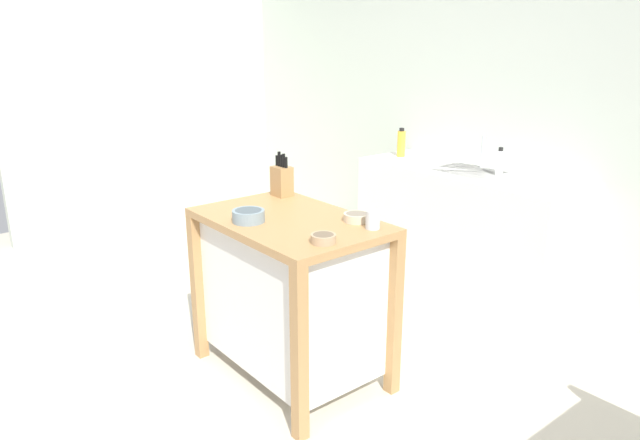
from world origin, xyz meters
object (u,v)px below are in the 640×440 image
trash_bin (227,276)px  drinking_cup (373,220)px  kitchen_island (290,289)px  bottle_hand_soap (401,143)px  bowl_ceramic_small (356,217)px  bowl_ceramic_wide (248,216)px  knife_block (282,180)px  sink_faucet (483,152)px  bottle_dish_soap (500,163)px  bowl_stoneware_deep (323,238)px

trash_bin → drinking_cup: bearing=8.5°
kitchen_island → bottle_hand_soap: 1.85m
bowl_ceramic_small → bowl_ceramic_wide: bowl_ceramic_wide is taller
bottle_hand_soap → bowl_ceramic_wide: bearing=-69.3°
knife_block → bowl_ceramic_wide: bearing=-54.2°
sink_faucet → drinking_cup: bearing=-71.6°
kitchen_island → bottle_dish_soap: bottle_dish_soap is taller
knife_block → drinking_cup: size_ratio=2.84×
bowl_stoneware_deep → trash_bin: size_ratio=0.18×
bowl_ceramic_wide → sink_faucet: sink_faucet is taller
bowl_ceramic_small → bowl_ceramic_wide: (-0.33, -0.42, 0.01)m
bowl_ceramic_small → sink_faucet: bearing=103.9°
sink_faucet → kitchen_island: bearing=-85.9°
knife_block → trash_bin: (-0.36, -0.19, -0.66)m
bowl_stoneware_deep → trash_bin: 1.29m
bowl_ceramic_wide → drinking_cup: (0.47, 0.40, 0.01)m
bowl_stoneware_deep → bottle_dish_soap: 1.77m
bowl_ceramic_small → trash_bin: 1.17m
bottle_hand_soap → knife_block: bearing=-74.8°
kitchen_island → bottle_dish_soap: (0.10, 1.64, 0.48)m
bowl_ceramic_small → drinking_cup: bearing=-8.0°
knife_block → bowl_ceramic_wide: 0.52m
trash_bin → bowl_stoneware_deep: bearing=-7.2°
knife_block → bowl_ceramic_small: (0.63, 0.00, -0.07)m
bowl_ceramic_wide → bottle_dish_soap: size_ratio=0.86×
bowl_ceramic_small → trash_bin: (-0.99, -0.19, -0.59)m
sink_faucet → bottle_dish_soap: bearing=-28.6°
trash_bin → knife_block: bearing=27.5°
kitchen_island → bowl_ceramic_small: bearing=41.9°
kitchen_island → drinking_cup: size_ratio=11.20×
drinking_cup → bottle_dish_soap: 1.46m
kitchen_island → drinking_cup: (0.39, 0.21, 0.43)m
kitchen_island → trash_bin: (-0.74, 0.04, -0.18)m
kitchen_island → bowl_ceramic_wide: 0.47m
kitchen_island → drinking_cup: drinking_cup is taller
kitchen_island → sink_faucet: size_ratio=4.54×
bowl_ceramic_small → sink_faucet: (-0.38, 1.54, 0.09)m
knife_block → sink_faucet: 1.56m
knife_block → drinking_cup: knife_block is taller
bowl_ceramic_small → drinking_cup: (0.14, -0.02, 0.02)m
bowl_ceramic_wide → drinking_cup: size_ratio=1.80×
kitchen_island → bowl_ceramic_small: size_ratio=7.74×
bowl_ceramic_wide → trash_bin: size_ratio=0.26×
bottle_hand_soap → trash_bin: bearing=-89.3°
drinking_cup → sink_faucet: size_ratio=0.41×
kitchen_island → bottle_dish_soap: 1.71m
knife_block → bowl_ceramic_small: 0.64m
bowl_stoneware_deep → trash_bin: bowl_stoneware_deep is taller
kitchen_island → knife_block: knife_block is taller
drinking_cup → bottle_hand_soap: bottle_hand_soap is taller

